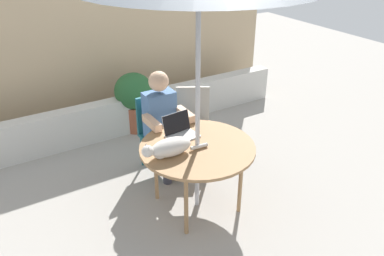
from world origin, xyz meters
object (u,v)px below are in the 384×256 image
at_px(patio_table, 197,151).
at_px(laptop, 179,129).
at_px(person_seated, 163,119).
at_px(chair_occupied, 157,127).
at_px(chair_empty, 193,118).
at_px(cat, 168,148).
at_px(potted_plant_near_fence, 134,98).

bearing_deg(patio_table, laptop, 97.83).
bearing_deg(laptop, person_seated, 85.04).
height_order(chair_occupied, person_seated, person_seated).
relative_size(chair_empty, laptop, 2.72).
bearing_deg(chair_occupied, patio_table, -90.00).
relative_size(chair_empty, person_seated, 0.72).
xyz_separation_m(chair_occupied, person_seated, (0.00, -0.16, 0.17)).
xyz_separation_m(chair_occupied, laptop, (-0.04, -0.60, 0.26)).
relative_size(patio_table, cat, 1.72).
relative_size(laptop, potted_plant_near_fence, 0.39).
relative_size(chair_empty, potted_plant_near_fence, 1.06).
bearing_deg(person_seated, chair_empty, 16.55).
bearing_deg(chair_occupied, laptop, -93.68).
relative_size(cat, potted_plant_near_fence, 0.79).
relative_size(person_seated, cat, 1.86).
bearing_deg(cat, chair_occupied, 70.43).
distance_m(chair_occupied, cat, 0.99).
bearing_deg(cat, laptop, 46.32).
bearing_deg(potted_plant_near_fence, person_seated, -97.08).
xyz_separation_m(chair_empty, potted_plant_near_fence, (-0.34, 0.99, -0.03)).
bearing_deg(patio_table, cat, -177.96).
height_order(chair_empty, laptop, laptop).
bearing_deg(cat, patio_table, 2.04).
xyz_separation_m(patio_table, potted_plant_near_fence, (0.14, 1.86, -0.17)).
bearing_deg(patio_table, potted_plant_near_fence, 85.67).
distance_m(chair_occupied, potted_plant_near_fence, 0.99).
bearing_deg(patio_table, chair_empty, 61.23).
distance_m(chair_empty, laptop, 0.82).
bearing_deg(cat, potted_plant_near_fence, 76.23).
relative_size(person_seated, laptop, 3.78).
bearing_deg(chair_occupied, potted_plant_near_fence, 81.80).
bearing_deg(chair_occupied, chair_empty, -1.81).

